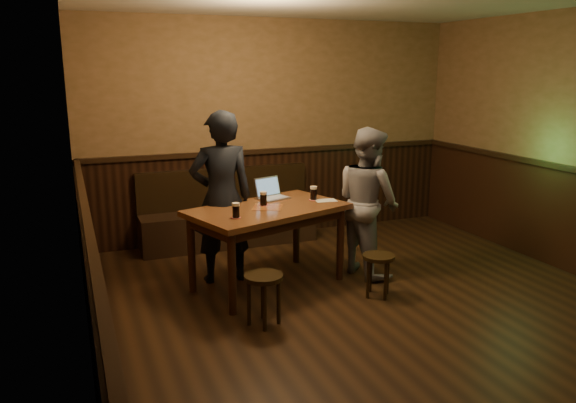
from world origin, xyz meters
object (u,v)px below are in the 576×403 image
(pint_left, at_px, (236,210))
(stool_left, at_px, (264,285))
(pub_table, at_px, (268,218))
(stool_right, at_px, (378,263))
(bench, at_px, (228,220))
(pint_mid, at_px, (263,199))
(laptop, at_px, (271,193))
(person_grey, at_px, (368,201))
(person_suit, at_px, (221,198))
(pint_right, at_px, (314,193))

(pint_left, bearing_deg, stool_left, -83.38)
(pub_table, bearing_deg, stool_right, -54.80)
(bench, bearing_deg, pint_mid, -90.72)
(pint_mid, distance_m, laptop, 0.34)
(pint_mid, height_order, person_grey, person_grey)
(stool_right, relative_size, pint_left, 2.93)
(laptop, bearing_deg, bench, 80.10)
(stool_left, height_order, person_suit, person_suit)
(pint_right, bearing_deg, bench, 111.83)
(pint_left, distance_m, person_grey, 1.55)
(person_suit, bearing_deg, laptop, -172.38)
(pint_left, xyz_separation_m, laptop, (0.58, 0.64, -0.01))
(bench, relative_size, person_suit, 1.24)
(stool_right, xyz_separation_m, pint_left, (-1.31, 0.38, 0.56))
(pint_mid, bearing_deg, pint_right, 4.85)
(bench, distance_m, stool_right, 2.36)
(stool_left, relative_size, person_suit, 0.26)
(pint_left, relative_size, person_grey, 0.09)
(pint_mid, bearing_deg, bench, 89.28)
(stool_right, height_order, pint_left, pint_left)
(bench, xyz_separation_m, pub_table, (-0.00, -1.51, 0.41))
(person_suit, bearing_deg, person_grey, 169.80)
(pub_table, relative_size, person_suit, 0.98)
(stool_left, distance_m, pint_mid, 1.12)
(pub_table, height_order, pint_left, pint_left)
(stool_left, relative_size, stool_right, 1.08)
(person_grey, bearing_deg, pint_left, 91.00)
(pub_table, distance_m, pint_right, 0.60)
(pint_left, distance_m, person_suit, 0.59)
(stool_left, bearing_deg, pint_mid, 70.62)
(pub_table, bearing_deg, pint_mid, 85.12)
(pub_table, bearing_deg, bench, 71.64)
(pint_left, height_order, pint_right, pint_right)
(stool_left, bearing_deg, person_suit, 92.23)
(bench, relative_size, pint_right, 14.88)
(person_suit, xyz_separation_m, person_grey, (1.51, -0.35, -0.10))
(stool_left, height_order, person_grey, person_grey)
(stool_right, xyz_separation_m, pint_right, (-0.34, 0.79, 0.56))
(stool_left, bearing_deg, person_grey, 29.17)
(pint_right, relative_size, person_suit, 0.08)
(laptop, height_order, person_suit, person_suit)
(stool_right, distance_m, pint_mid, 1.31)
(stool_left, height_order, laptop, laptop)
(stool_right, distance_m, person_suit, 1.71)
(bench, relative_size, pub_table, 1.26)
(pint_mid, relative_size, laptop, 0.40)
(stool_left, xyz_separation_m, pint_right, (0.90, 0.97, 0.53))
(pint_left, xyz_separation_m, person_suit, (0.02, 0.59, -0.01))
(pint_left, bearing_deg, pub_table, 34.32)
(pub_table, bearing_deg, pint_left, -164.04)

